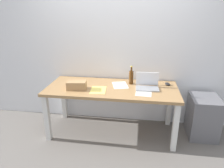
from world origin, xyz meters
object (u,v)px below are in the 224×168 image
(computer_mouse, at_px, (168,84))
(cardboard_box, at_px, (77,85))
(beer_bottle, at_px, (131,77))
(filing_cabinet, at_px, (203,117))
(desk, at_px, (112,93))
(laptop_right, at_px, (147,85))

(computer_mouse, relative_size, cardboard_box, 0.37)
(computer_mouse, bearing_deg, beer_bottle, 158.40)
(beer_bottle, distance_m, filing_cabinet, 1.21)
(desk, bearing_deg, filing_cabinet, 4.24)
(computer_mouse, xyz_separation_m, cardboard_box, (-1.29, -0.35, 0.04))
(laptop_right, height_order, computer_mouse, laptop_right)
(desk, bearing_deg, beer_bottle, 35.10)
(laptop_right, distance_m, beer_bottle, 0.29)
(computer_mouse, height_order, filing_cabinet, computer_mouse)
(filing_cabinet, bearing_deg, beer_bottle, 175.47)
(desk, height_order, cardboard_box, cardboard_box)
(beer_bottle, bearing_deg, laptop_right, -32.96)
(desk, xyz_separation_m, laptop_right, (0.50, 0.03, 0.14))
(laptop_right, relative_size, beer_bottle, 1.20)
(beer_bottle, bearing_deg, computer_mouse, 2.48)
(beer_bottle, bearing_deg, cardboard_box, -156.30)
(desk, xyz_separation_m, computer_mouse, (0.80, 0.21, 0.11))
(filing_cabinet, bearing_deg, laptop_right, -175.31)
(laptop_right, bearing_deg, filing_cabinet, 4.69)
(laptop_right, relative_size, computer_mouse, 3.29)
(cardboard_box, distance_m, filing_cabinet, 1.90)
(beer_bottle, bearing_deg, filing_cabinet, -4.53)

